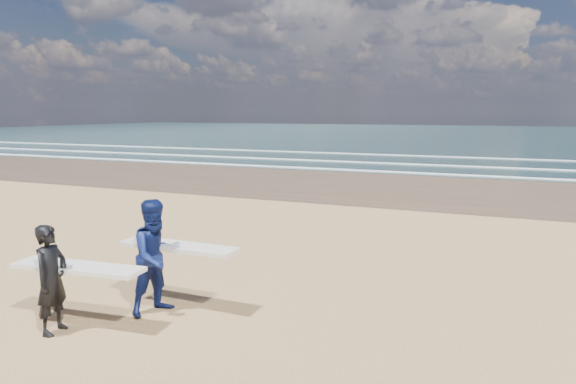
% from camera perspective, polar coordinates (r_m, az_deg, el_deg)
% --- Properties ---
extents(surfer_near, '(2.24, 1.07, 1.73)m').
position_cam_1_polar(surfer_near, '(8.87, -24.41, -8.63)').
color(surfer_near, black).
rests_on(surfer_near, ground).
extents(surfer_far, '(2.21, 1.21, 1.98)m').
position_cam_1_polar(surfer_far, '(9.10, -14.23, -6.90)').
color(surfer_far, '#0D194D').
rests_on(surfer_far, ground).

